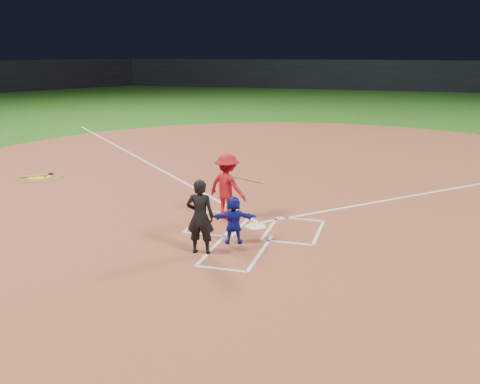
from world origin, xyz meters
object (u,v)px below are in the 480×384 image
(home_plate, at_px, (256,226))
(catcher, at_px, (234,220))
(umpire, at_px, (200,217))
(batter_at_plate, at_px, (227,187))
(on_deck_circle, at_px, (39,177))

(home_plate, xyz_separation_m, catcher, (-0.20, -1.28, 0.55))
(umpire, distance_m, batter_at_plate, 2.52)
(home_plate, xyz_separation_m, batter_at_plate, (-0.89, 0.44, 0.86))
(home_plate, height_order, umpire, umpire)
(umpire, bearing_deg, catcher, -129.59)
(on_deck_circle, bearing_deg, home_plate, -19.63)
(catcher, distance_m, umpire, 0.99)
(on_deck_circle, bearing_deg, umpire, -33.00)
(umpire, bearing_deg, home_plate, -115.57)
(catcher, distance_m, batter_at_plate, 1.88)
(on_deck_circle, height_order, umpire, umpire)
(on_deck_circle, bearing_deg, batter_at_plate, -18.82)
(batter_at_plate, bearing_deg, home_plate, -26.36)
(on_deck_circle, bearing_deg, catcher, -27.29)
(home_plate, xyz_separation_m, on_deck_circle, (-8.66, 3.09, -0.00))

